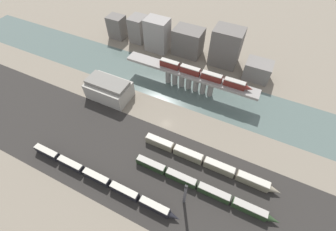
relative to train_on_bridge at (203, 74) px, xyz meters
name	(u,v)px	position (x,y,z in m)	size (l,w,h in m)	color
ground_plane	(166,124)	(-7.22, -27.74, -12.46)	(400.00, 400.00, 0.00)	#756B5B
railbed_yard	(142,164)	(-7.22, -51.74, -12.46)	(280.00, 42.00, 0.01)	#282623
river_water	(188,88)	(-7.22, 0.00, -12.46)	(320.00, 28.84, 0.01)	#4C5B56
bridge	(189,77)	(-7.22, 0.00, -4.85)	(72.32, 7.02, 10.66)	gray
train_on_bridge	(203,74)	(0.00, 0.00, 0.00)	(48.91, 2.94, 3.69)	#5B1E19
train_yard_near	(99,179)	(-18.61, -65.12, -10.53)	(68.17, 2.65, 3.92)	black
train_yard_mid	(201,187)	(18.83, -50.83, -10.56)	(58.01, 2.84, 3.88)	#23381E
train_yard_far	(207,162)	(17.41, -39.76, -10.45)	(58.49, 3.09, 4.11)	gray
warehouse_building	(109,89)	(-42.25, -23.82, -7.44)	(22.01, 13.94, 10.57)	#9E998E
signal_tower	(185,194)	(14.99, -58.10, -5.09)	(1.06, 1.06, 15.17)	#4C4C51
city_block_far_left	(117,27)	(-70.57, 26.57, -5.19)	(10.66, 9.03, 14.54)	#605B56
city_block_left	(138,29)	(-55.29, 28.98, -4.25)	(9.60, 11.32, 16.42)	slate
city_block_center	(157,35)	(-39.20, 25.24, -2.29)	(14.24, 10.40, 20.35)	gray
city_block_right	(188,42)	(-20.18, 29.61, -4.24)	(17.36, 12.52, 16.44)	#605B56
city_block_far_right	(226,47)	(3.24, 29.97, -1.37)	(16.44, 12.58, 22.18)	#605B56
city_block_tall	(258,70)	(24.23, 24.90, -7.31)	(14.18, 11.00, 10.30)	slate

